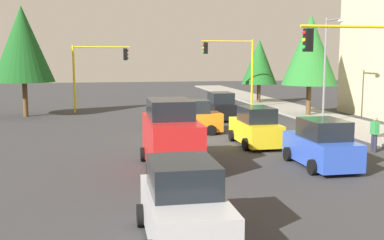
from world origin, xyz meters
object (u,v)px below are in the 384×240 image
at_px(car_silver, 184,206).
at_px(car_blue, 321,145).
at_px(car_black, 220,107).
at_px(traffic_signal_far_right, 97,65).
at_px(tree_roadside_far, 259,62).
at_px(tree_roadside_mid, 310,50).
at_px(delivery_van_red, 171,137).
at_px(car_yellow, 255,128).
at_px(traffic_signal_near_left, 359,64).
at_px(traffic_signal_far_left, 233,60).
at_px(car_orange, 188,118).
at_px(street_lamp_curbside, 328,59).
at_px(tree_opposite_side, 23,44).
at_px(pedestrian_crossing, 374,133).

relative_size(car_silver, car_blue, 1.00).
height_order(car_silver, car_black, same).
distance_m(traffic_signal_far_right, tree_roadside_far, 15.68).
relative_size(tree_roadside_mid, delivery_van_red, 1.58).
distance_m(tree_roadside_mid, car_yellow, 13.31).
bearing_deg(traffic_signal_near_left, car_silver, -49.44).
bearing_deg(car_blue, tree_roadside_mid, 156.97).
bearing_deg(car_black, traffic_signal_near_left, 11.09).
distance_m(delivery_van_red, car_silver, 7.48).
xyz_separation_m(traffic_signal_far_left, traffic_signal_far_right, (0.00, -11.40, -0.35)).
xyz_separation_m(traffic_signal_far_right, car_yellow, (16.15, 8.09, -2.95)).
distance_m(car_silver, car_black, 22.24).
relative_size(traffic_signal_far_right, delivery_van_red, 1.13).
bearing_deg(tree_roadside_mid, tree_roadside_far, -177.14).
height_order(traffic_signal_near_left, car_blue, traffic_signal_near_left).
xyz_separation_m(traffic_signal_far_right, delivery_van_red, (20.23, 3.16, -2.57)).
bearing_deg(car_orange, traffic_signal_far_right, -155.93).
height_order(car_orange, car_blue, same).
height_order(traffic_signal_far_left, car_yellow, traffic_signal_far_left).
xyz_separation_m(traffic_signal_far_right, car_black, (6.34, 8.71, -2.95)).
distance_m(street_lamp_curbside, delivery_van_red, 15.60).
bearing_deg(tree_roadside_mid, delivery_van_red, -41.29).
height_order(traffic_signal_far_right, tree_roadside_far, tree_roadside_far).
xyz_separation_m(traffic_signal_far_left, tree_roadside_far, (-4.00, 3.76, -0.19)).
height_order(tree_opposite_side, tree_roadside_mid, tree_opposite_side).
relative_size(street_lamp_curbside, car_blue, 1.78).
xyz_separation_m(traffic_signal_far_right, car_orange, (12.00, 5.36, -2.95)).
relative_size(traffic_signal_near_left, street_lamp_curbside, 0.84).
bearing_deg(traffic_signal_far_right, traffic_signal_near_left, 29.65).
relative_size(traffic_signal_near_left, car_black, 1.46).
distance_m(tree_opposite_side, car_silver, 27.20).
distance_m(tree_opposite_side, car_black, 15.39).
bearing_deg(pedestrian_crossing, car_blue, -59.12).
relative_size(traffic_signal_far_left, car_silver, 1.51).
height_order(tree_roadside_far, delivery_van_red, tree_roadside_far).
xyz_separation_m(street_lamp_curbside, tree_roadside_far, (-14.39, 0.30, -0.34)).
xyz_separation_m(traffic_signal_near_left, car_black, (-13.66, -2.68, -3.26)).
relative_size(traffic_signal_far_left, car_blue, 1.51).
bearing_deg(traffic_signal_far_right, car_black, 53.94).
bearing_deg(pedestrian_crossing, traffic_signal_far_left, -175.01).
bearing_deg(traffic_signal_far_right, pedestrian_crossing, 34.67).
relative_size(traffic_signal_far_left, car_yellow, 1.46).
distance_m(traffic_signal_near_left, delivery_van_red, 8.72).
relative_size(traffic_signal_far_left, tree_opposite_side, 0.72).
height_order(traffic_signal_near_left, tree_roadside_far, tree_roadside_far).
xyz_separation_m(traffic_signal_near_left, traffic_signal_far_right, (-20.00, -11.39, -0.31)).
bearing_deg(pedestrian_crossing, car_black, -160.90).
bearing_deg(tree_opposite_side, tree_roadside_mid, 79.22).
height_order(street_lamp_curbside, car_blue, street_lamp_curbside).
bearing_deg(pedestrian_crossing, traffic_signal_far_right, -145.33).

